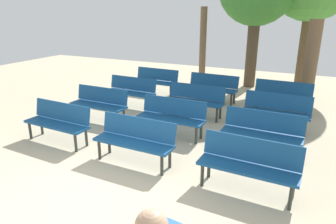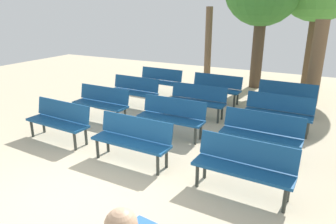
# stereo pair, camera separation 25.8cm
# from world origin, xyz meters

# --- Properties ---
(ground_plane) EXTENTS (24.00, 24.00, 0.00)m
(ground_plane) POSITION_xyz_m (0.00, 0.00, 0.00)
(ground_plane) COLOR #BCAD8E
(bench_r0_c0) EXTENTS (1.62, 0.56, 0.87)m
(bench_r0_c0) POSITION_xyz_m (-2.01, 1.66, 0.50)
(bench_r0_c0) COLOR navy
(bench_r0_c0) RESTS_ON ground_plane
(bench_r0_c1) EXTENTS (1.61, 0.52, 0.87)m
(bench_r0_c1) POSITION_xyz_m (0.03, 1.55, 0.50)
(bench_r0_c1) COLOR navy
(bench_r0_c1) RESTS_ON ground_plane
(bench_r0_c2) EXTENTS (1.62, 0.55, 0.87)m
(bench_r0_c2) POSITION_xyz_m (2.20, 1.49, 0.50)
(bench_r0_c2) COLOR navy
(bench_r0_c2) RESTS_ON ground_plane
(bench_r1_c0) EXTENTS (1.61, 0.52, 0.87)m
(bench_r1_c0) POSITION_xyz_m (-2.05, 3.18, 0.50)
(bench_r1_c0) COLOR navy
(bench_r1_c0) RESTS_ON ground_plane
(bench_r1_c1) EXTENTS (1.60, 0.49, 0.87)m
(bench_r1_c1) POSITION_xyz_m (0.11, 3.07, 0.50)
(bench_r1_c1) COLOR navy
(bench_r1_c1) RESTS_ON ground_plane
(bench_r1_c2) EXTENTS (1.61, 0.52, 0.87)m
(bench_r1_c2) POSITION_xyz_m (2.18, 2.99, 0.50)
(bench_r1_c2) COLOR navy
(bench_r1_c2) RESTS_ON ground_plane
(bench_r2_c0) EXTENTS (1.62, 0.54, 0.87)m
(bench_r2_c0) POSITION_xyz_m (-1.98, 4.63, 0.50)
(bench_r2_c0) COLOR navy
(bench_r2_c0) RESTS_ON ground_plane
(bench_r2_c1) EXTENTS (1.60, 0.49, 0.87)m
(bench_r2_c1) POSITION_xyz_m (0.13, 4.57, 0.50)
(bench_r2_c1) COLOR navy
(bench_r2_c1) RESTS_ON ground_plane
(bench_r2_c2) EXTENTS (1.61, 0.51, 0.87)m
(bench_r2_c2) POSITION_xyz_m (2.27, 4.54, 0.50)
(bench_r2_c2) COLOR navy
(bench_r2_c2) RESTS_ON ground_plane
(bench_r3_c0) EXTENTS (1.62, 0.54, 0.87)m
(bench_r3_c0) POSITION_xyz_m (-1.95, 6.21, 0.50)
(bench_r3_c0) COLOR navy
(bench_r3_c0) RESTS_ON ground_plane
(bench_r3_c1) EXTENTS (1.62, 0.55, 0.87)m
(bench_r3_c1) POSITION_xyz_m (0.14, 6.11, 0.50)
(bench_r3_c1) COLOR navy
(bench_r3_c1) RESTS_ON ground_plane
(bench_r3_c2) EXTENTS (1.62, 0.53, 0.87)m
(bench_r3_c2) POSITION_xyz_m (2.26, 6.03, 0.50)
(bench_r3_c2) COLOR navy
(bench_r3_c2) RESTS_ON ground_plane
(tree_0) EXTENTS (0.26, 0.26, 2.93)m
(tree_0) POSITION_xyz_m (-1.01, 8.37, 1.47)
(tree_0) COLOR brown
(tree_0) RESTS_ON ground_plane
(tree_2) EXTENTS (0.40, 0.40, 2.57)m
(tree_2) POSITION_xyz_m (2.87, 7.19, 1.28)
(tree_2) COLOR brown
(tree_2) RESTS_ON ground_plane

